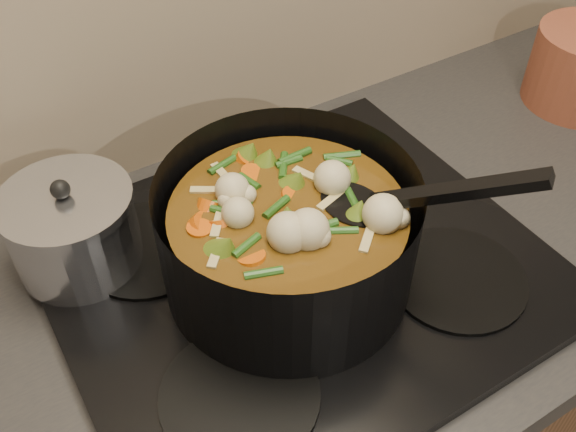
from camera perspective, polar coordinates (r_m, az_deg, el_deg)
stovetop at (r=0.86m, az=0.96°, el=-4.70°), size 0.62×0.54×0.03m
stockpot at (r=0.79m, az=0.05°, el=-1.92°), size 0.41×0.41×0.23m
saucepan at (r=0.86m, az=-18.54°, el=-1.12°), size 0.17×0.17×0.14m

